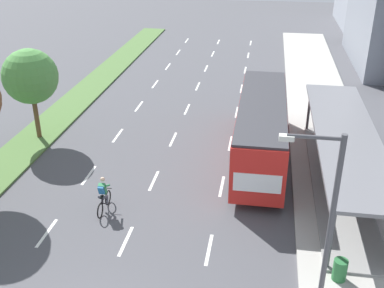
% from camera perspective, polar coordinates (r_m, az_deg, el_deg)
% --- Properties ---
extents(median_strip, '(2.60, 52.00, 0.12)m').
position_cam_1_polar(median_strip, '(34.72, -14.50, 4.55)').
color(median_strip, '#4C7038').
rests_on(median_strip, ground).
extents(sidewalk_right, '(4.50, 52.00, 0.15)m').
position_cam_1_polar(sidewalk_right, '(32.21, 15.62, 2.76)').
color(sidewalk_right, '#ADAAA3').
rests_on(sidewalk_right, ground).
extents(lane_divider_left, '(0.14, 47.48, 0.01)m').
position_cam_1_polar(lane_divider_left, '(31.60, -7.66, 2.93)').
color(lane_divider_left, white).
rests_on(lane_divider_left, ground).
extents(lane_divider_center, '(0.14, 47.48, 0.01)m').
position_cam_1_polar(lane_divider_center, '(30.82, -1.40, 2.55)').
color(lane_divider_center, white).
rests_on(lane_divider_center, ground).
extents(lane_divider_right, '(0.14, 47.48, 0.01)m').
position_cam_1_polar(lane_divider_right, '(30.42, 5.11, 2.13)').
color(lane_divider_right, white).
rests_on(lane_divider_right, ground).
extents(bus_shelter, '(2.90, 13.88, 2.86)m').
position_cam_1_polar(bus_shelter, '(23.90, 18.53, -1.16)').
color(bus_shelter, gray).
rests_on(bus_shelter, sidewalk_right).
extents(bus, '(2.54, 11.29, 3.37)m').
position_cam_1_polar(bus, '(25.70, 8.43, 2.38)').
color(bus, red).
rests_on(bus, ground).
extents(cyclist, '(0.46, 1.82, 1.71)m').
position_cam_1_polar(cyclist, '(21.74, -10.72, -6.24)').
color(cyclist, black).
rests_on(cyclist, ground).
extents(median_tree_third, '(3.19, 3.19, 5.41)m').
position_cam_1_polar(median_tree_third, '(28.81, -19.06, 7.74)').
color(median_tree_third, brown).
rests_on(median_tree_third, median_strip).
extents(streetlight, '(1.91, 0.24, 6.50)m').
position_cam_1_polar(streetlight, '(15.18, 15.99, -8.35)').
color(streetlight, '#4C4C51').
rests_on(streetlight, sidewalk_right).
extents(trash_bin, '(0.52, 0.52, 0.85)m').
position_cam_1_polar(trash_bin, '(18.52, 17.53, -14.37)').
color(trash_bin, '#286B38').
rests_on(trash_bin, sidewalk_right).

